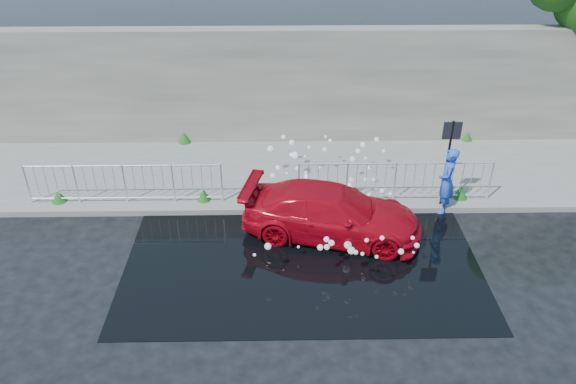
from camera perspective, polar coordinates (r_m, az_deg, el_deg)
name	(u,v)px	position (r m, az deg, el deg)	size (l,w,h in m)	color
ground	(280,289)	(12.20, -0.79, -9.78)	(90.00, 90.00, 0.00)	black
pavement	(279,172)	(16.28, -0.88, 2.00)	(30.00, 4.00, 0.15)	slate
curb	(280,210)	(14.56, -0.85, -1.80)	(30.00, 0.25, 0.16)	slate
retaining_wall	(279,86)	(17.52, -0.95, 10.74)	(30.00, 0.60, 3.50)	#5D584E
puddle	(302,259)	(12.98, 1.41, -6.85)	(8.00, 5.00, 0.01)	black
sign_post	(449,150)	(14.45, 16.04, 4.12)	(0.45, 0.06, 2.50)	black
railing_left	(124,182)	(15.06, -16.28, 0.95)	(5.05, 0.05, 1.10)	silver
railing_right	(395,180)	(14.82, 10.80, 1.20)	(5.05, 0.05, 1.10)	silver
weeds	(278,173)	(15.72, -1.05, 1.89)	(12.17, 3.93, 0.36)	#154D14
water_spray	(325,187)	(14.38, 3.76, 0.55)	(3.66, 5.57, 1.11)	white
red_car	(332,213)	(13.48, 4.49, -2.12)	(1.74, 4.29, 1.24)	#B20715
person	(447,181)	(14.75, 15.83, 1.08)	(0.65, 0.43, 1.79)	blue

